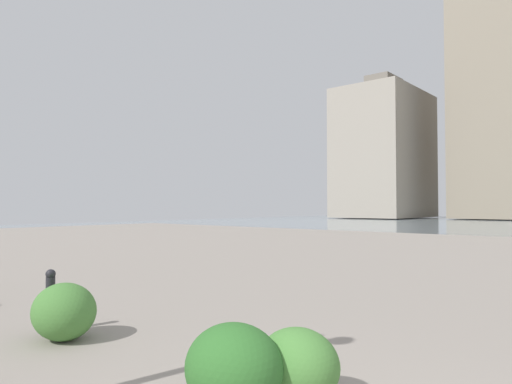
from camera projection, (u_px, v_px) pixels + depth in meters
building_annex at (384, 154)px, 69.69m from camera, size 10.49×15.89×21.25m
bollard_near at (50, 299)px, 6.15m from camera, size 0.13×0.13×0.84m
shrub_low at (64, 312)px, 5.79m from camera, size 0.84×0.76×0.72m
shrub_round at (298, 365)px, 3.96m from camera, size 0.75×0.67×0.63m
shrub_wide at (234, 368)px, 3.77m from camera, size 0.85×0.77×0.72m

